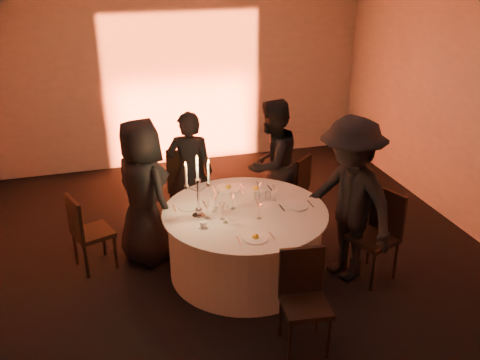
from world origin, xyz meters
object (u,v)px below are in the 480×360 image
object	(u,v)px
chair_back_right	(296,183)
chair_right	(379,230)
guest_left	(143,193)
chair_front	(304,293)
guest_back_right	(272,164)
banquet_table	(245,242)
guest_right	(349,200)
chair_back_left	(187,180)
coffee_cup	(203,225)
chair_left	(86,229)
candelabra	(198,196)
guest_back_left	(190,172)

from	to	relation	value
chair_back_right	chair_right	distance (m)	1.63
chair_back_right	guest_left	world-z (taller)	guest_left
chair_front	guest_back_right	xyz separation A→B (m)	(0.48, 2.27, 0.31)
banquet_table	guest_right	distance (m)	1.23
banquet_table	guest_right	size ratio (longest dim) A/B	0.97
chair_back_left	coffee_cup	bearing A→B (deg)	100.11
chair_left	guest_back_right	size ratio (longest dim) A/B	0.54
chair_back_left	guest_right	bearing A→B (deg)	144.99
chair_right	candelabra	xyz separation A→B (m)	(-1.89, 0.47, 0.45)
guest_back_left	guest_left	bearing A→B (deg)	59.37
guest_back_left	guest_back_right	bearing A→B (deg)	-170.05
chair_back_right	chair_front	xyz separation A→B (m)	(-0.88, -2.39, 0.05)
guest_back_right	guest_right	xyz separation A→B (m)	(0.39, -1.37, 0.08)
chair_front	guest_back_left	distance (m)	2.49
banquet_table	chair_left	size ratio (longest dim) A/B	1.97
chair_front	coffee_cup	bearing A→B (deg)	130.69
guest_left	candelabra	xyz separation A→B (m)	(0.52, -0.57, 0.16)
chair_back_left	chair_back_right	size ratio (longest dim) A/B	1.25
chair_left	guest_left	distance (m)	0.75
chair_left	coffee_cup	distance (m)	1.44
chair_back_left	guest_back_right	size ratio (longest dim) A/B	0.64
banquet_table	guest_back_right	world-z (taller)	guest_back_right
banquet_table	guest_back_left	world-z (taller)	guest_back_left
banquet_table	candelabra	size ratio (longest dim) A/B	2.56
guest_back_left	candelabra	bearing A→B (deg)	101.27
chair_right	guest_back_right	distance (m)	1.66
chair_left	guest_right	xyz separation A→B (m)	(2.73, -0.91, 0.41)
chair_left	guest_back_left	size ratio (longest dim) A/B	0.58
guest_back_left	chair_right	bearing A→B (deg)	155.36
guest_left	chair_right	bearing A→B (deg)	-143.00
chair_front	guest_right	distance (m)	1.31
coffee_cup	candelabra	xyz separation A→B (m)	(0.00, 0.24, 0.22)
chair_back_left	guest_left	xyz separation A→B (m)	(-0.63, -0.75, 0.25)
chair_right	guest_back_right	xyz separation A→B (m)	(-0.73, 1.47, 0.27)
guest_back_left	coffee_cup	distance (m)	1.39
guest_back_left	candelabra	distance (m)	1.18
chair_right	coffee_cup	size ratio (longest dim) A/B	9.16
banquet_table	coffee_cup	size ratio (longest dim) A/B	16.36
chair_back_left	chair_back_right	xyz separation A→B (m)	(1.45, -0.20, -0.13)
chair_left	guest_right	bearing A→B (deg)	-127.98
coffee_cup	guest_right	bearing A→B (deg)	-4.75
chair_right	guest_left	xyz separation A→B (m)	(-2.41, 1.04, 0.29)
chair_back_left	chair_left	bearing A→B (deg)	45.61
guest_left	candelabra	world-z (taller)	guest_left
chair_front	chair_back_right	bearing A→B (deg)	76.75
chair_left	guest_right	world-z (taller)	guest_right
guest_right	coffee_cup	bearing A→B (deg)	-113.79
banquet_table	chair_back_right	size ratio (longest dim) A/B	2.09
chair_left	guest_back_right	xyz separation A→B (m)	(2.34, 0.46, 0.33)
chair_back_right	guest_back_left	world-z (taller)	guest_back_left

